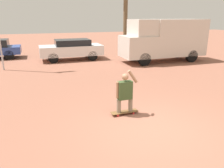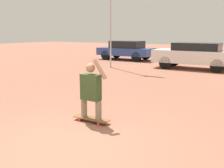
{
  "view_description": "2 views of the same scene",
  "coord_description": "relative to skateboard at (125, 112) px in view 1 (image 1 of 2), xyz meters",
  "views": [
    {
      "loc": [
        -2.91,
        -4.86,
        3.06
      ],
      "look_at": [
        -0.59,
        1.85,
        0.87
      ],
      "focal_mm": 35.0,
      "sensor_mm": 36.0,
      "label": 1
    },
    {
      "loc": [
        2.91,
        -3.25,
        2.04
      ],
      "look_at": [
        -0.01,
        1.53,
        0.88
      ],
      "focal_mm": 40.0,
      "sensor_mm": 36.0,
      "label": 2
    }
  ],
  "objects": [
    {
      "name": "skateboard",
      "position": [
        0.0,
        0.0,
        0.0
      ],
      "size": [
        0.9,
        0.25,
        0.09
      ],
      "color": "brown",
      "rests_on": "ground_plane"
    },
    {
      "name": "person_skateboarder",
      "position": [
        -0.0,
        -0.0,
        0.72
      ],
      "size": [
        0.73,
        0.22,
        1.39
      ],
      "color": "gray",
      "rests_on": "skateboard"
    },
    {
      "name": "camper_van",
      "position": [
        6.03,
        7.39,
        1.52
      ],
      "size": [
        5.98,
        2.06,
        2.91
      ],
      "color": "black",
      "rests_on": "ground_plane"
    },
    {
      "name": "ground_plane",
      "position": [
        0.37,
        -1.21,
        -0.08
      ],
      "size": [
        80.0,
        80.0,
        0.0
      ],
      "primitive_type": "plane",
      "color": "#935B47"
    },
    {
      "name": "parked_car_white",
      "position": [
        -0.09,
        10.1,
        0.74
      ],
      "size": [
        4.49,
        1.87,
        1.49
      ],
      "color": "black",
      "rests_on": "ground_plane"
    }
  ]
}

